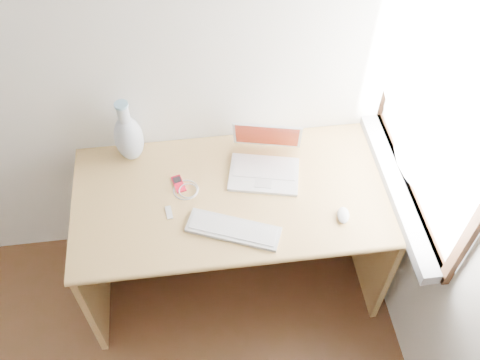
{
  "coord_description": "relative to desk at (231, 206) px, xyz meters",
  "views": [
    {
      "loc": [
        0.78,
        -0.11,
        2.71
      ],
      "look_at": [
        0.97,
        1.35,
        0.9
      ],
      "focal_mm": 40.0,
      "sensor_mm": 36.0,
      "label": 1
    }
  ],
  "objects": [
    {
      "name": "cable_coil",
      "position": [
        -0.21,
        -0.05,
        0.23
      ],
      "size": [
        0.13,
        0.13,
        0.01
      ],
      "primitive_type": "torus",
      "rotation": [
        0.0,
        0.0,
        0.08
      ],
      "color": "silver",
      "rests_on": "desk"
    },
    {
      "name": "desk",
      "position": [
        0.0,
        0.0,
        0.0
      ],
      "size": [
        1.47,
        0.73,
        0.77
      ],
      "color": "tan",
      "rests_on": "floor"
    },
    {
      "name": "external_keyboard",
      "position": [
        -0.02,
        -0.3,
        0.23
      ],
      "size": [
        0.42,
        0.27,
        0.02
      ],
      "rotation": [
        0.0,
        0.0,
        -0.39
      ],
      "color": "silver",
      "rests_on": "desk"
    },
    {
      "name": "laptop",
      "position": [
        0.16,
        0.04,
        0.27
      ],
      "size": [
        0.37,
        0.34,
        0.22
      ],
      "rotation": [
        0.0,
        0.0,
        -0.23
      ],
      "color": "white",
      "rests_on": "desk"
    },
    {
      "name": "window",
      "position": [
        0.78,
        -0.17,
        0.73
      ],
      "size": [
        0.11,
        0.99,
        1.1
      ],
      "color": "white",
      "rests_on": "right_wall"
    },
    {
      "name": "vase",
      "position": [
        -0.45,
        0.19,
        0.37
      ],
      "size": [
        0.14,
        0.14,
        0.35
      ],
      "color": "silver",
      "rests_on": "desk"
    },
    {
      "name": "mouse",
      "position": [
        0.47,
        -0.29,
        0.24
      ],
      "size": [
        0.07,
        0.1,
        0.03
      ],
      "primitive_type": "ellipsoid",
      "rotation": [
        0.0,
        0.0,
        -0.24
      ],
      "color": "white",
      "rests_on": "desk"
    },
    {
      "name": "ipod",
      "position": [
        -0.24,
        -0.01,
        0.23
      ],
      "size": [
        0.07,
        0.11,
        0.01
      ],
      "rotation": [
        0.0,
        0.0,
        0.26
      ],
      "color": "#B20C22",
      "rests_on": "desk"
    },
    {
      "name": "remote",
      "position": [
        -0.29,
        -0.16,
        0.23
      ],
      "size": [
        0.03,
        0.07,
        0.01
      ],
      "primitive_type": "cube",
      "rotation": [
        0.0,
        0.0,
        0.13
      ],
      "color": "silver",
      "rests_on": "desk"
    }
  ]
}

